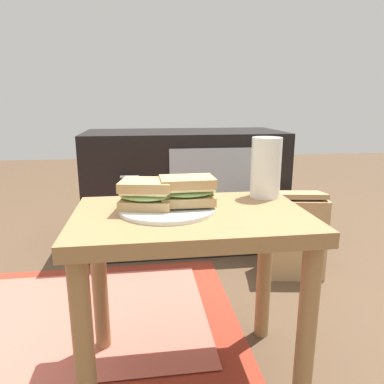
{
  "coord_description": "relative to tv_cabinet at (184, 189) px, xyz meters",
  "views": [
    {
      "loc": [
        -0.11,
        -0.81,
        0.71
      ],
      "look_at": [
        0.0,
        0.0,
        0.51
      ],
      "focal_mm": 33.43,
      "sensor_mm": 36.0,
      "label": 1
    }
  ],
  "objects": [
    {
      "name": "ground_plane",
      "position": [
        -0.1,
        -0.95,
        -0.29
      ],
      "size": [
        8.0,
        8.0,
        0.0
      ],
      "primitive_type": "plane",
      "color": "#4C3826"
    },
    {
      "name": "side_table",
      "position": [
        -0.1,
        -0.95,
        0.08
      ],
      "size": [
        0.56,
        0.36,
        0.46
      ],
      "color": "olive",
      "rests_on": "ground"
    },
    {
      "name": "tv_cabinet",
      "position": [
        0.0,
        0.0,
        0.0
      ],
      "size": [
        0.96,
        0.46,
        0.58
      ],
      "color": "black",
      "rests_on": "ground"
    },
    {
      "name": "area_rug",
      "position": [
        -0.48,
        -0.64,
        -0.29
      ],
      "size": [
        1.14,
        0.76,
        0.01
      ],
      "color": "maroon",
      "rests_on": "ground"
    },
    {
      "name": "plate",
      "position": [
        -0.15,
        -0.92,
        0.17
      ],
      "size": [
        0.24,
        0.24,
        0.01
      ],
      "primitive_type": "cylinder",
      "color": "silver",
      "rests_on": "side_table"
    },
    {
      "name": "sandwich_front",
      "position": [
        -0.2,
        -0.92,
        0.21
      ],
      "size": [
        0.15,
        0.13,
        0.07
      ],
      "color": "tan",
      "rests_on": "plate"
    },
    {
      "name": "sandwich_back",
      "position": [
        -0.1,
        -0.92,
        0.22
      ],
      "size": [
        0.14,
        0.1,
        0.07
      ],
      "color": "tan",
      "rests_on": "plate"
    },
    {
      "name": "beer_glass",
      "position": [
        0.13,
        -0.83,
        0.25
      ],
      "size": [
        0.08,
        0.08,
        0.17
      ],
      "color": "silver",
      "rests_on": "side_table"
    },
    {
      "name": "paper_bag",
      "position": [
        0.42,
        -0.41,
        -0.11
      ],
      "size": [
        0.25,
        0.2,
        0.37
      ],
      "color": "tan",
      "rests_on": "ground"
    }
  ]
}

